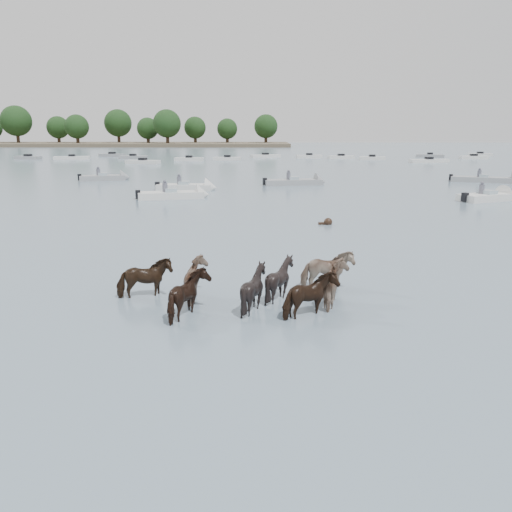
{
  "coord_description": "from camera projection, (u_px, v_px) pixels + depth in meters",
  "views": [
    {
      "loc": [
        2.2,
        -12.2,
        4.67
      ],
      "look_at": [
        1.98,
        2.1,
        1.1
      ],
      "focal_mm": 35.27,
      "sensor_mm": 36.0,
      "label": 1
    }
  ],
  "objects": [
    {
      "name": "motorboat_d",
      "position": [
        494.0,
        197.0,
        34.83
      ],
      "size": [
        4.81,
        3.44,
        1.92
      ],
      "rotation": [
        0.0,
        0.0,
        0.45
      ],
      "color": "silver",
      "rests_on": "ground"
    },
    {
      "name": "motorboat_f",
      "position": [
        110.0,
        178.0,
        49.03
      ],
      "size": [
        4.96,
        2.88,
        1.92
      ],
      "rotation": [
        0.0,
        0.0,
        0.29
      ],
      "color": "gray",
      "rests_on": "ground"
    },
    {
      "name": "motorboat_c",
      "position": [
        301.0,
        182.0,
        44.82
      ],
      "size": [
        5.81,
        2.64,
        1.92
      ],
      "rotation": [
        0.0,
        0.0,
        0.19
      ],
      "color": "gray",
      "rests_on": "ground"
    },
    {
      "name": "motorboat_b",
      "position": [
        181.0,
        195.0,
        35.81
      ],
      "size": [
        5.27,
        2.73,
        1.92
      ],
      "rotation": [
        0.0,
        0.0,
        0.24
      ],
      "color": "silver",
      "rests_on": "ground"
    },
    {
      "name": "motorboat_e",
      "position": [
        492.0,
        180.0,
        46.8
      ],
      "size": [
        6.29,
        3.62,
        1.92
      ],
      "rotation": [
        0.0,
        0.0,
        -0.35
      ],
      "color": "gray",
      "rests_on": "ground"
    },
    {
      "name": "shoreline",
      "position": [
        36.0,
        144.0,
        159.4
      ],
      "size": [
        160.0,
        30.0,
        1.0
      ],
      "primitive_type": "cube",
      "color": "#4C4233",
      "rests_on": "ground"
    },
    {
      "name": "pony_herd",
      "position": [
        255.0,
        286.0,
        13.89
      ],
      "size": [
        7.04,
        3.72,
        1.37
      ],
      "color": "black",
      "rests_on": "ground"
    },
    {
      "name": "motorboat_a",
      "position": [
        193.0,
        187.0,
        40.69
      ],
      "size": [
        5.02,
        1.7,
        1.92
      ],
      "rotation": [
        0.0,
        0.0,
        -0.02
      ],
      "color": "silver",
      "rests_on": "ground"
    },
    {
      "name": "swimming_pony",
      "position": [
        327.0,
        222.0,
        25.77
      ],
      "size": [
        0.72,
        0.44,
        0.44
      ],
      "color": "black",
      "rests_on": "ground"
    },
    {
      "name": "treeline",
      "position": [
        24.0,
        124.0,
        159.29
      ],
      "size": [
        147.68,
        24.58,
        12.5
      ],
      "color": "#382619",
      "rests_on": "ground"
    },
    {
      "name": "ground",
      "position": [
        178.0,
        317.0,
        13.0
      ],
      "size": [
        400.0,
        400.0,
        0.0
      ],
      "primitive_type": "plane",
      "color": "slate",
      "rests_on": "ground"
    },
    {
      "name": "distant_flotilla",
      "position": [
        251.0,
        158.0,
        83.77
      ],
      "size": [
        104.49,
        25.42,
        0.93
      ],
      "color": "silver",
      "rests_on": "ground"
    }
  ]
}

